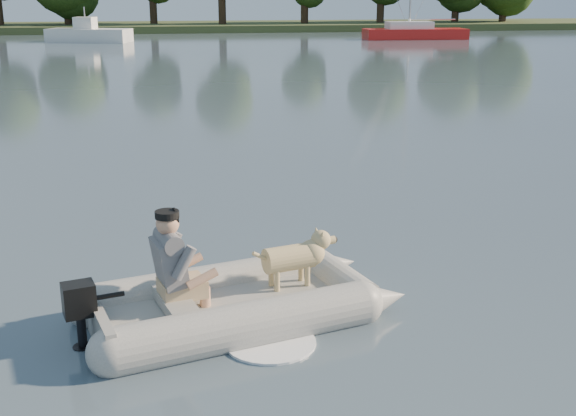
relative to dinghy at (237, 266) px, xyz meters
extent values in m
plane|color=slate|center=(0.78, -0.21, -0.60)|extent=(160.00, 160.00, 0.00)
cube|color=#47512D|center=(0.78, 61.79, -0.35)|extent=(160.00, 12.00, 0.70)
cylinder|color=#332316|center=(-9.12, 61.12, 0.87)|extent=(0.70, 0.70, 2.94)
cylinder|color=#332316|center=(-1.64, 61.74, 1.24)|extent=(0.70, 0.70, 3.67)
cylinder|color=#332316|center=(4.48, 59.94, 1.55)|extent=(0.70, 0.70, 4.29)
cylinder|color=#332316|center=(12.08, 60.21, 1.01)|extent=(0.70, 0.70, 3.21)
cylinder|color=#332316|center=(19.48, 60.83, 1.37)|extent=(0.70, 0.70, 3.94)
cylinder|color=#332316|center=(27.05, 61.10, 1.16)|extent=(0.70, 0.70, 3.52)
cylinder|color=#332316|center=(31.83, 60.87, 1.01)|extent=(0.70, 0.70, 3.21)
cube|color=red|center=(17.77, 45.72, -0.31)|extent=(7.70, 2.57, 0.95)
cube|color=white|center=(17.29, 45.73, 0.40)|extent=(3.40, 1.84, 0.57)
camera|label=1|loc=(-0.64, -7.31, 2.87)|focal=45.00mm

